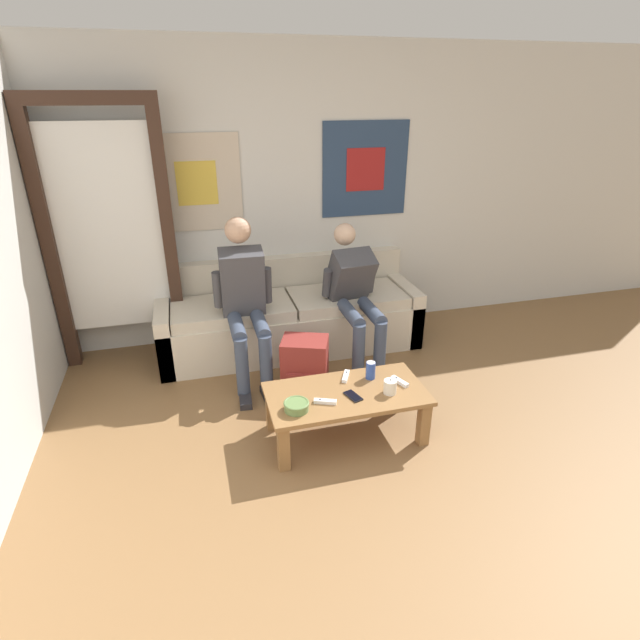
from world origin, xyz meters
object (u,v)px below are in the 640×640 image
object	(u,v)px
person_seated_adult	(245,296)
game_controller_near_left	(325,401)
person_seated_teen	(354,291)
pillar_candle	(390,387)
game_controller_far_center	(400,381)
cell_phone	(353,396)
couch	(290,318)
drink_can_blue	(371,370)
coffee_table	(346,400)
backpack	(305,367)
ceramic_bowl	(296,405)
game_controller_near_right	(346,376)

from	to	relation	value
person_seated_adult	game_controller_near_left	distance (m)	1.20
person_seated_teen	game_controller_near_left	world-z (taller)	person_seated_teen
game_controller_near_left	person_seated_adult	bearing A→B (deg)	107.49
pillar_candle	game_controller_far_center	xyz separation A→B (m)	(0.11, 0.10, -0.03)
game_controller_far_center	cell_phone	world-z (taller)	game_controller_far_center
couch	cell_phone	size ratio (longest dim) A/B	15.35
person_seated_adult	drink_can_blue	size ratio (longest dim) A/B	10.26
couch	coffee_table	world-z (taller)	couch
couch	backpack	xyz separation A→B (m)	(-0.05, -0.78, -0.07)
couch	coffee_table	size ratio (longest dim) A/B	2.19
ceramic_bowl	game_controller_near_left	size ratio (longest dim) A/B	1.10
pillar_candle	game_controller_near_right	xyz separation A→B (m)	(-0.22, 0.26, -0.03)
person_seated_adult	backpack	bearing A→B (deg)	-45.00
person_seated_teen	cell_phone	world-z (taller)	person_seated_teen
couch	pillar_candle	distance (m)	1.54
backpack	cell_phone	xyz separation A→B (m)	(0.16, -0.69, 0.15)
backpack	ceramic_bowl	size ratio (longest dim) A/B	2.70
backpack	ceramic_bowl	bearing A→B (deg)	-107.21
pillar_candle	person_seated_adult	bearing A→B (deg)	125.61
person_seated_teen	ceramic_bowl	distance (m)	1.42
coffee_table	ceramic_bowl	xyz separation A→B (m)	(-0.36, -0.11, 0.10)
couch	coffee_table	distance (m)	1.41
cell_phone	couch	bearing A→B (deg)	94.21
game_controller_near_right	couch	bearing A→B (deg)	96.23
coffee_table	person_seated_adult	bearing A→B (deg)	116.95
couch	game_controller_near_left	size ratio (longest dim) A/B	15.70
coffee_table	backpack	world-z (taller)	backpack
couch	drink_can_blue	bearing A→B (deg)	-77.02
person_seated_teen	drink_can_blue	xyz separation A→B (m)	(-0.19, -0.93, -0.21)
person_seated_adult	game_controller_far_center	size ratio (longest dim) A/B	8.68
ceramic_bowl	pillar_candle	size ratio (longest dim) A/B	1.52
game_controller_near_left	cell_phone	xyz separation A→B (m)	(0.19, 0.02, -0.01)
drink_can_blue	person_seated_adult	bearing A→B (deg)	129.27
person_seated_teen	game_controller_far_center	world-z (taller)	person_seated_teen
drink_can_blue	game_controller_far_center	world-z (taller)	drink_can_blue
couch	cell_phone	bearing A→B (deg)	-85.79
couch	game_controller_near_right	size ratio (longest dim) A/B	15.92
game_controller_near_left	pillar_candle	bearing A→B (deg)	0.39
person_seated_adult	coffee_table	bearing A→B (deg)	-63.05
couch	pillar_candle	size ratio (longest dim) A/B	21.76
person_seated_adult	backpack	xyz separation A→B (m)	(0.39, -0.39, -0.48)
cell_phone	ceramic_bowl	bearing A→B (deg)	-173.00
coffee_table	game_controller_far_center	xyz separation A→B (m)	(0.38, 0.01, 0.07)
backpack	cell_phone	distance (m)	0.73
ceramic_bowl	game_controller_near_right	distance (m)	0.50
game_controller_near_left	game_controller_near_right	xyz separation A→B (m)	(0.22, 0.26, 0.00)
pillar_candle	drink_can_blue	distance (m)	0.22
game_controller_near_right	game_controller_far_center	size ratio (longest dim) A/B	0.98
game_controller_near_left	game_controller_far_center	size ratio (longest dim) A/B	1.00
pillar_candle	cell_phone	bearing A→B (deg)	175.61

